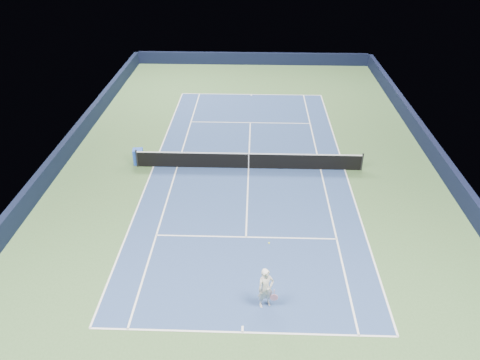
{
  "coord_description": "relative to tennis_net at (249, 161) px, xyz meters",
  "views": [
    {
      "loc": [
        0.31,
        -23.33,
        13.18
      ],
      "look_at": [
        -0.39,
        -3.0,
        1.0
      ],
      "focal_mm": 35.0,
      "sensor_mm": 36.0,
      "label": 1
    }
  ],
  "objects": [
    {
      "name": "center_service_line",
      "position": [
        0.0,
        0.0,
        -0.5
      ],
      "size": [
        0.08,
        12.8,
        0.0
      ],
      "primitive_type": "cube",
      "color": "white",
      "rests_on": "ground"
    },
    {
      "name": "service_line_near",
      "position": [
        0.0,
        -6.4,
        -0.5
      ],
      "size": [
        8.23,
        0.08,
        0.0
      ],
      "primitive_type": "cube",
      "color": "white",
      "rests_on": "ground"
    },
    {
      "name": "center_mark_far",
      "position": [
        0.0,
        11.73,
        -0.5
      ],
      "size": [
        0.08,
        0.3,
        0.0
      ],
      "primitive_type": "cube",
      "color": "white",
      "rests_on": "ground"
    },
    {
      "name": "tennis_net",
      "position": [
        0.0,
        0.0,
        0.0
      ],
      "size": [
        12.9,
        0.1,
        1.07
      ],
      "color": "black",
      "rests_on": "ground"
    },
    {
      "name": "sideline_doubles_left",
      "position": [
        -5.49,
        0.0,
        -0.5
      ],
      "size": [
        0.08,
        23.77,
        0.0
      ],
      "primitive_type": "cube",
      "color": "white",
      "rests_on": "ground"
    },
    {
      "name": "tennis_player",
      "position": [
        0.82,
        -10.54,
        0.36
      ],
      "size": [
        0.84,
        1.35,
        2.23
      ],
      "color": "silver",
      "rests_on": "ground"
    },
    {
      "name": "baseline_far",
      "position": [
        0.0,
        11.88,
        -0.5
      ],
      "size": [
        10.97,
        0.08,
        0.0
      ],
      "primitive_type": "cube",
      "color": "white",
      "rests_on": "ground"
    },
    {
      "name": "service_line_far",
      "position": [
        0.0,
        6.4,
        -0.5
      ],
      "size": [
        8.23,
        0.08,
        0.0
      ],
      "primitive_type": "cube",
      "color": "white",
      "rests_on": "ground"
    },
    {
      "name": "center_mark_near",
      "position": [
        0.0,
        -11.73,
        -0.5
      ],
      "size": [
        0.08,
        0.3,
        0.0
      ],
      "primitive_type": "cube",
      "color": "white",
      "rests_on": "ground"
    },
    {
      "name": "wall_right",
      "position": [
        10.82,
        0.0,
        0.05
      ],
      "size": [
        0.35,
        40.0,
        1.1
      ],
      "primitive_type": "cube",
      "color": "black",
      "rests_on": "ground"
    },
    {
      "name": "wall_left",
      "position": [
        -10.82,
        0.0,
        0.05
      ],
      "size": [
        0.35,
        40.0,
        1.1
      ],
      "primitive_type": "cube",
      "color": "black",
      "rests_on": "ground"
    },
    {
      "name": "sideline_doubles_right",
      "position": [
        5.49,
        0.0,
        -0.5
      ],
      "size": [
        0.08,
        23.77,
        0.0
      ],
      "primitive_type": "cube",
      "color": "white",
      "rests_on": "ground"
    },
    {
      "name": "wall_far",
      "position": [
        0.0,
        19.82,
        0.05
      ],
      "size": [
        22.0,
        0.35,
        1.1
      ],
      "primitive_type": "cube",
      "color": "black",
      "rests_on": "ground"
    },
    {
      "name": "ground",
      "position": [
        0.0,
        0.0,
        -0.5
      ],
      "size": [
        40.0,
        40.0,
        0.0
      ],
      "primitive_type": "plane",
      "color": "#3B5B32",
      "rests_on": "ground"
    },
    {
      "name": "baseline_near",
      "position": [
        0.0,
        -11.88,
        -0.5
      ],
      "size": [
        10.97,
        0.08,
        0.0
      ],
      "primitive_type": "cube",
      "color": "white",
      "rests_on": "ground"
    },
    {
      "name": "court_surface",
      "position": [
        0.0,
        0.0,
        -0.5
      ],
      "size": [
        10.97,
        23.77,
        0.01
      ],
      "primitive_type": "cube",
      "color": "navy",
      "rests_on": "ground"
    },
    {
      "name": "sideline_singles_right",
      "position": [
        4.12,
        0.0,
        -0.5
      ],
      "size": [
        0.08,
        23.77,
        0.0
      ],
      "primitive_type": "cube",
      "color": "white",
      "rests_on": "ground"
    },
    {
      "name": "sponsor_cube",
      "position": [
        -6.4,
        0.34,
        -0.04
      ],
      "size": [
        0.65,
        0.59,
        0.93
      ],
      "color": "#1E46B8",
      "rests_on": "ground"
    },
    {
      "name": "sideline_singles_left",
      "position": [
        -4.12,
        0.0,
        -0.5
      ],
      "size": [
        0.08,
        23.77,
        0.0
      ],
      "primitive_type": "cube",
      "color": "white",
      "rests_on": "ground"
    }
  ]
}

